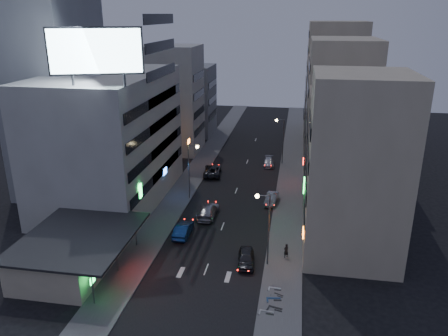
% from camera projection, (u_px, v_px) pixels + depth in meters
% --- Properties ---
extents(ground, '(180.00, 180.00, 0.00)m').
position_uv_depth(ground, '(198.00, 292.00, 42.30)').
color(ground, black).
rests_on(ground, ground).
extents(sidewalk_left, '(4.00, 120.00, 0.12)m').
position_uv_depth(sidewalk_left, '(191.00, 178.00, 71.42)').
color(sidewalk_left, '#4C4C4F').
rests_on(sidewalk_left, ground).
extents(sidewalk_right, '(4.00, 120.00, 0.12)m').
position_uv_depth(sidewalk_right, '(290.00, 184.00, 68.85)').
color(sidewalk_right, '#4C4C4F').
rests_on(sidewalk_right, ground).
extents(food_court, '(11.00, 13.00, 3.88)m').
position_uv_depth(food_court, '(72.00, 251.00, 45.72)').
color(food_court, '#BEAF95').
rests_on(food_court, ground).
extents(white_building, '(14.00, 24.00, 18.00)m').
position_uv_depth(white_building, '(110.00, 139.00, 60.59)').
color(white_building, '#B2B2AD').
rests_on(white_building, ground).
extents(grey_tower, '(10.00, 14.00, 34.00)m').
position_uv_depth(grey_tower, '(54.00, 77.00, 62.15)').
color(grey_tower, gray).
rests_on(grey_tower, ground).
extents(shophouse_near, '(10.00, 11.00, 20.00)m').
position_uv_depth(shophouse_near, '(356.00, 168.00, 46.30)').
color(shophouse_near, '#BEAF95').
rests_on(shophouse_near, ground).
extents(shophouse_mid, '(11.00, 12.00, 16.00)m').
position_uv_depth(shophouse_mid, '(348.00, 154.00, 57.57)').
color(shophouse_mid, gray).
rests_on(shophouse_mid, ground).
extents(shophouse_far, '(10.00, 14.00, 22.00)m').
position_uv_depth(shophouse_far, '(339.00, 111.00, 68.72)').
color(shophouse_far, '#BEAF95').
rests_on(shophouse_far, ground).
extents(far_left_a, '(11.00, 10.00, 20.00)m').
position_uv_depth(far_left_a, '(171.00, 99.00, 83.24)').
color(far_left_a, '#B2B2AD').
rests_on(far_left_a, ground).
extents(far_left_b, '(12.00, 10.00, 15.00)m').
position_uv_depth(far_left_b, '(186.00, 100.00, 96.23)').
color(far_left_b, gray).
rests_on(far_left_b, ground).
extents(far_right_a, '(11.00, 12.00, 18.00)m').
position_uv_depth(far_right_a, '(335.00, 105.00, 83.24)').
color(far_right_a, gray).
rests_on(far_right_a, ground).
extents(far_right_b, '(12.00, 12.00, 24.00)m').
position_uv_depth(far_right_b, '(334.00, 79.00, 95.16)').
color(far_right_b, '#BEAF95').
rests_on(far_right_b, ground).
extents(billboard, '(9.52, 3.75, 6.20)m').
position_uv_depth(billboard, '(96.00, 51.00, 46.41)').
color(billboard, '#595B60').
rests_on(billboard, white_building).
extents(street_lamp_right_near, '(1.60, 0.44, 8.02)m').
position_uv_depth(street_lamp_right_near, '(265.00, 219.00, 45.13)').
color(street_lamp_right_near, '#595B60').
rests_on(street_lamp_right_near, sidewalk_right).
extents(street_lamp_left, '(1.60, 0.44, 8.02)m').
position_uv_depth(street_lamp_left, '(191.00, 164.00, 61.88)').
color(street_lamp_left, '#595B60').
rests_on(street_lamp_left, sidewalk_left).
extents(street_lamp_right_far, '(1.60, 0.44, 8.02)m').
position_uv_depth(street_lamp_right_far, '(281.00, 135.00, 76.71)').
color(street_lamp_right_far, '#595B60').
rests_on(street_lamp_right_far, sidewalk_right).
extents(parked_car_right_near, '(2.19, 4.47, 1.47)m').
position_uv_depth(parked_car_right_near, '(246.00, 258.00, 46.72)').
color(parked_car_right_near, '#292B2F').
rests_on(parked_car_right_near, ground).
extents(parked_car_right_mid, '(1.91, 4.42, 1.42)m').
position_uv_depth(parked_car_right_mid, '(271.00, 199.00, 61.81)').
color(parked_car_right_mid, gray).
rests_on(parked_car_right_mid, ground).
extents(parked_car_left, '(3.34, 6.09, 1.62)m').
position_uv_depth(parked_car_left, '(212.00, 170.00, 72.76)').
color(parked_car_left, '#28292E').
rests_on(parked_car_left, ground).
extents(parked_car_right_far, '(2.18, 4.62, 1.30)m').
position_uv_depth(parked_car_right_far, '(269.00, 162.00, 77.17)').
color(parked_car_right_far, '#A9AAB1').
rests_on(parked_car_right_far, ground).
extents(road_car_blue, '(1.70, 4.74, 1.56)m').
position_uv_depth(road_car_blue, '(183.00, 230.00, 52.78)').
color(road_car_blue, navy).
rests_on(road_car_blue, ground).
extents(road_car_silver, '(2.37, 5.69, 1.64)m').
position_uv_depth(road_car_silver, '(208.00, 210.00, 57.85)').
color(road_car_silver, '#A3A4AB').
rests_on(road_car_silver, ground).
extents(person, '(0.71, 0.67, 1.63)m').
position_uv_depth(person, '(286.00, 251.00, 47.83)').
color(person, black).
rests_on(person, sidewalk_right).
extents(scooter_black_a, '(1.12, 2.08, 1.21)m').
position_uv_depth(scooter_black_a, '(283.00, 303.00, 39.48)').
color(scooter_black_a, black).
rests_on(scooter_black_a, sidewalk_right).
extents(scooter_silver_a, '(0.87, 2.04, 1.21)m').
position_uv_depth(scooter_silver_a, '(275.00, 306.00, 39.08)').
color(scooter_silver_a, gray).
rests_on(scooter_silver_a, sidewalk_right).
extents(scooter_blue, '(0.96, 2.08, 1.22)m').
position_uv_depth(scooter_blue, '(281.00, 292.00, 41.04)').
color(scooter_blue, navy).
rests_on(scooter_blue, sidewalk_right).
extents(scooter_black_b, '(1.13, 1.67, 0.97)m').
position_uv_depth(scooter_black_b, '(284.00, 291.00, 41.37)').
color(scooter_black_b, black).
rests_on(scooter_black_b, sidewalk_right).
extents(scooter_silver_b, '(0.71, 1.85, 1.11)m').
position_uv_depth(scooter_silver_b, '(282.00, 283.00, 42.49)').
color(scooter_silver_b, '#B8BCC1').
rests_on(scooter_silver_b, sidewalk_right).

